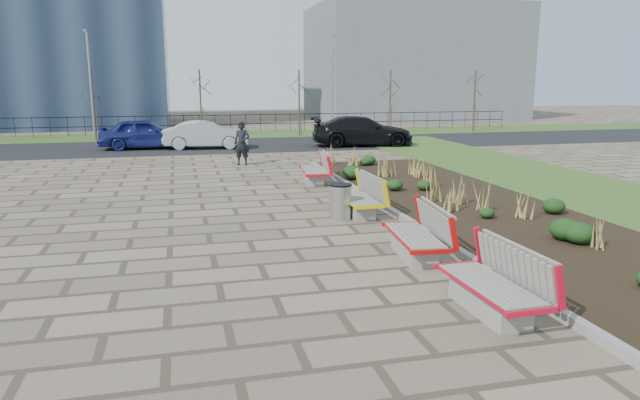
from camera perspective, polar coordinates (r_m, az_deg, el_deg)
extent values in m
plane|color=#796753|center=(9.34, -4.56, -9.58)|extent=(120.00, 120.00, 0.00)
cube|color=black|center=(15.94, 15.01, -0.71)|extent=(4.50, 18.00, 0.10)
cube|color=gray|center=(14.96, 7.17, -1.10)|extent=(0.16, 18.00, 0.15)
cube|color=#33511E|center=(18.69, 27.87, 0.03)|extent=(5.00, 38.00, 0.04)
cube|color=#33511E|center=(36.77, -11.81, 6.34)|extent=(80.00, 5.00, 0.04)
cube|color=black|center=(30.81, -11.35, 5.31)|extent=(80.00, 7.00, 0.02)
cylinder|color=#B2B2B7|center=(14.21, 2.06, -0.21)|extent=(0.55, 0.55, 0.88)
imported|color=black|center=(23.58, -7.81, 5.64)|extent=(0.77, 0.65, 1.79)
imported|color=navy|center=(30.23, -17.09, 6.37)|extent=(4.52, 1.90, 1.53)
imported|color=#9DA0A5|center=(29.61, -11.35, 6.42)|extent=(4.34, 1.89, 1.39)
imported|color=black|center=(30.33, 4.25, 6.89)|extent=(5.55, 2.81, 1.54)
cube|color=slate|center=(54.94, 9.21, 13.39)|extent=(18.00, 12.00, 10.00)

